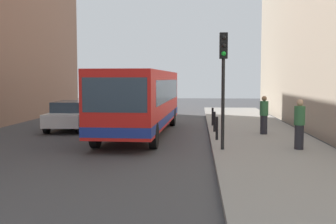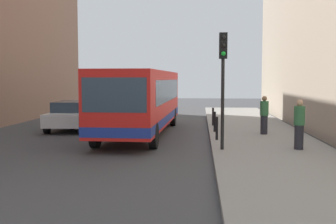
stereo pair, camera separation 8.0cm
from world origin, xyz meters
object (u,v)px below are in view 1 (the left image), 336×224
(car_beside_bus, at_px, (72,115))
(bollard_mid, at_px, (214,122))
(bollard_far, at_px, (213,117))
(pedestrian_mid_sidewalk, at_px, (264,115))
(bus, at_px, (142,98))
(traffic_light, at_px, (223,69))
(pedestrian_near_signal, at_px, (299,124))
(bollard_near, at_px, (217,128))

(car_beside_bus, relative_size, bollard_mid, 4.71)
(bollard_far, bearing_deg, car_beside_bus, -170.43)
(car_beside_bus, xyz_separation_m, pedestrian_mid_sidewalk, (9.53, -2.12, 0.23))
(car_beside_bus, height_order, bollard_mid, car_beside_bus)
(bus, height_order, car_beside_bus, bus)
(car_beside_bus, relative_size, traffic_light, 1.09)
(car_beside_bus, distance_m, bollard_far, 7.44)
(bollard_far, height_order, pedestrian_near_signal, pedestrian_near_signal)
(bollard_mid, bearing_deg, bollard_near, -90.00)
(bollard_mid, distance_m, bollard_far, 2.64)
(bollard_mid, height_order, bollard_far, same)
(traffic_light, xyz_separation_m, pedestrian_near_signal, (2.71, 0.24, -1.96))
(bollard_far, relative_size, pedestrian_near_signal, 0.53)
(car_beside_bus, bearing_deg, bollard_near, 148.72)
(car_beside_bus, bearing_deg, bollard_far, -172.85)
(bus, distance_m, bollard_far, 4.57)
(pedestrian_mid_sidewalk, bearing_deg, bollard_near, 70.33)
(pedestrian_near_signal, relative_size, pedestrian_mid_sidewalk, 1.03)
(car_beside_bus, height_order, bollard_near, car_beside_bus)
(bollard_near, height_order, pedestrian_mid_sidewalk, pedestrian_mid_sidewalk)
(pedestrian_mid_sidewalk, bearing_deg, car_beside_bus, 16.59)
(bus, relative_size, bollard_mid, 11.67)
(bus, relative_size, car_beside_bus, 2.48)
(bus, height_order, bollard_near, bus)
(bollard_mid, height_order, pedestrian_near_signal, pedestrian_near_signal)
(pedestrian_near_signal, bearing_deg, car_beside_bus, 173.26)
(bollard_mid, relative_size, pedestrian_near_signal, 0.53)
(bollard_mid, bearing_deg, pedestrian_mid_sidewalk, -18.06)
(pedestrian_mid_sidewalk, bearing_deg, bollard_mid, 11.06)
(pedestrian_mid_sidewalk, bearing_deg, bollard_far, -27.67)
(traffic_light, xyz_separation_m, bollard_far, (-0.10, 7.64, -2.38))
(bollard_near, relative_size, bollard_far, 1.00)
(bollard_near, bearing_deg, pedestrian_mid_sidewalk, 41.21)
(traffic_light, xyz_separation_m, bollard_mid, (-0.10, 5.00, -2.38))
(pedestrian_near_signal, bearing_deg, bollard_far, 135.36)
(bollard_mid, relative_size, bollard_far, 1.00)
(bollard_far, bearing_deg, pedestrian_mid_sidewalk, -56.79)
(bollard_far, bearing_deg, bollard_mid, -90.00)
(bollard_mid, bearing_deg, car_beside_bus, 169.17)
(car_beside_bus, distance_m, pedestrian_mid_sidewalk, 9.76)
(bollard_mid, relative_size, pedestrian_mid_sidewalk, 0.55)
(traffic_light, bearing_deg, bollard_mid, 91.15)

